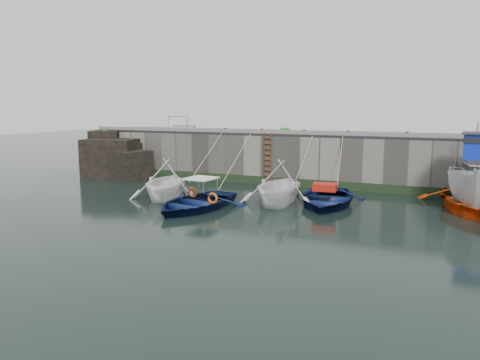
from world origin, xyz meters
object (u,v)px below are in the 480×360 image
at_px(boat_near_navy, 326,204).
at_px(bollard_e, 407,134).
at_px(ladder, 267,159).
at_px(boat_far_orange, 478,200).
at_px(boat_near_blue, 195,208).
at_px(fish_crate, 285,130).
at_px(boat_near_blacktrim, 278,204).
at_px(boat_near_white, 165,199).
at_px(boat_far_white, 478,184).
at_px(bollard_d, 348,133).
at_px(bollard_c, 304,132).
at_px(bollard_a, 225,130).
at_px(bollard_b, 262,131).

bearing_deg(boat_near_navy, bollard_e, 47.24).
relative_size(ladder, boat_far_orange, 0.41).
height_order(boat_near_blue, boat_far_orange, boat_far_orange).
bearing_deg(boat_near_blue, fish_crate, 85.39).
bearing_deg(boat_far_orange, bollard_e, 131.95).
bearing_deg(bollard_e, boat_far_orange, -40.00).
bearing_deg(boat_near_blacktrim, boat_near_white, -171.22).
distance_m(boat_far_white, bollard_e, 4.68).
relative_size(boat_far_white, bollard_d, 25.48).
bearing_deg(boat_near_white, boat_near_navy, -4.39).
bearing_deg(bollard_c, bollard_a, 180.00).
relative_size(boat_near_white, bollard_d, 16.37).
bearing_deg(boat_far_orange, bollard_a, 160.49).
height_order(boat_far_white, boat_far_orange, boat_far_white).
bearing_deg(bollard_a, bollard_d, 0.00).
distance_m(boat_near_blue, boat_near_navy, 6.50).
distance_m(ladder, boat_far_white, 11.66).
xyz_separation_m(boat_far_orange, fish_crate, (-10.73, 3.57, 2.85)).
bearing_deg(bollard_d, boat_far_orange, -23.68).
height_order(bollard_c, bollard_d, same).
distance_m(boat_near_blue, bollard_b, 8.67).
xyz_separation_m(fish_crate, bollard_c, (1.42, -0.63, -0.02)).
xyz_separation_m(boat_near_blacktrim, boat_far_white, (8.99, 3.21, 1.13)).
xyz_separation_m(bollard_a, bollard_c, (5.20, 0.00, 0.00)).
xyz_separation_m(boat_near_white, bollard_c, (5.60, 6.56, 3.30)).
bearing_deg(bollard_a, boat_near_blacktrim, -44.68).
bearing_deg(fish_crate, boat_far_orange, -40.31).
bearing_deg(boat_far_orange, boat_near_white, -174.39).
xyz_separation_m(boat_far_white, fish_crate, (-10.72, 2.87, 2.19)).
distance_m(boat_near_blue, bollard_d, 10.31).
height_order(boat_far_white, bollard_b, boat_far_white).
xyz_separation_m(ladder, bollard_e, (8.00, 0.34, 1.71)).
bearing_deg(bollard_e, fish_crate, 174.99).
bearing_deg(fish_crate, ladder, -150.59).
xyz_separation_m(boat_near_white, boat_near_blue, (2.61, -1.44, 0.00)).
xyz_separation_m(fish_crate, bollard_a, (-3.78, -0.63, -0.02)).
relative_size(ladder, boat_near_blue, 0.60).
relative_size(ladder, bollard_a, 11.43).
relative_size(boat_far_white, boat_far_orange, 0.92).
relative_size(boat_near_white, bollard_e, 16.37).
bearing_deg(bollard_d, boat_near_blacktrim, -112.89).
bearing_deg(fish_crate, bollard_a, 167.62).
bearing_deg(boat_near_blue, boat_far_white, 30.84).
height_order(boat_near_white, bollard_a, bollard_a).
xyz_separation_m(boat_near_blacktrim, bollard_e, (5.50, 5.44, 3.30)).
bearing_deg(bollard_b, fish_crate, 26.38).
distance_m(bollard_a, bollard_d, 7.80).
distance_m(boat_near_blacktrim, bollard_d, 6.77).
bearing_deg(bollard_e, boat_far_white, -32.55).
xyz_separation_m(boat_far_white, bollard_b, (-12.00, 2.23, 2.17)).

